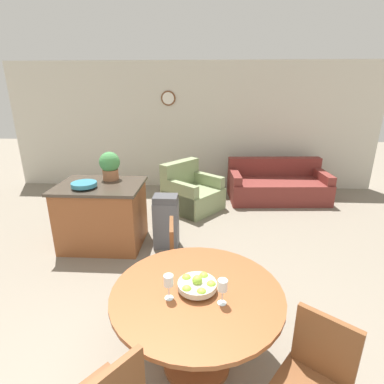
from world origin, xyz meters
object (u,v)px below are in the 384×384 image
at_px(armchair, 191,194).
at_px(kitchen_island, 103,215).
at_px(dining_chair_near_right, 314,379).
at_px(wine_glass_right, 223,286).
at_px(dining_table, 197,309).
at_px(wine_glass_left, 169,282).
at_px(couch, 277,186).
at_px(fruit_bowl, 197,285).
at_px(potted_plant, 110,165).
at_px(dining_chair_far_side, 183,257).
at_px(teal_bowl, 84,184).
at_px(trash_bin, 166,222).

bearing_deg(armchair, kitchen_island, 179.11).
height_order(dining_chair_near_right, wine_glass_right, wine_glass_right).
bearing_deg(armchair, dining_table, -137.01).
relative_size(dining_table, wine_glass_left, 6.72).
bearing_deg(wine_glass_right, couch, 72.66).
height_order(wine_glass_right, armchair, wine_glass_right).
relative_size(fruit_bowl, couch, 0.15).
distance_m(fruit_bowl, kitchen_island, 2.45).
xyz_separation_m(wine_glass_left, potted_plant, (-1.13, 2.30, 0.26)).
distance_m(dining_chair_far_side, kitchen_island, 1.66).
distance_m(dining_chair_far_side, wine_glass_left, 1.04).
bearing_deg(dining_table, fruit_bowl, -46.92).
distance_m(teal_bowl, trash_bin, 1.21).
relative_size(dining_chair_far_side, kitchen_island, 0.75).
distance_m(dining_chair_near_right, trash_bin, 2.73).
bearing_deg(dining_chair_near_right, couch, -61.13).
xyz_separation_m(dining_table, fruit_bowl, (0.00, -0.00, 0.22)).
relative_size(dining_chair_near_right, wine_glass_left, 4.50).
relative_size(wine_glass_left, teal_bowl, 0.59).
distance_m(teal_bowl, armchair, 2.17).
xyz_separation_m(dining_chair_near_right, trash_bin, (-1.25, 2.43, -0.10)).
relative_size(kitchen_island, potted_plant, 2.87).
relative_size(trash_bin, armchair, 0.63).
xyz_separation_m(dining_chair_far_side, wine_glass_right, (0.36, -0.99, 0.39)).
relative_size(dining_chair_near_right, wine_glass_right, 4.50).
bearing_deg(trash_bin, wine_glass_left, -81.25).
height_order(trash_bin, couch, couch).
distance_m(dining_chair_near_right, fruit_bowl, 0.93).
distance_m(kitchen_island, armchair, 1.85).
relative_size(couch, armchair, 1.62).
bearing_deg(fruit_bowl, dining_chair_far_side, 101.65).
bearing_deg(wine_glass_right, dining_chair_far_side, 109.79).
xyz_separation_m(dining_chair_near_right, wine_glass_left, (-0.94, 0.39, 0.39)).
height_order(potted_plant, armchair, potted_plant).
bearing_deg(dining_table, wine_glass_right, -35.29).
bearing_deg(kitchen_island, trash_bin, -1.32).
bearing_deg(potted_plant, dining_chair_near_right, -52.38).
xyz_separation_m(wine_glass_right, potted_plant, (-1.52, 2.33, 0.26)).
bearing_deg(dining_chair_near_right, wine_glass_left, 15.42).
distance_m(wine_glass_right, couch, 4.37).
bearing_deg(wine_glass_right, potted_plant, 123.04).
relative_size(kitchen_island, couch, 0.59).
distance_m(dining_chair_near_right, wine_glass_left, 1.09).
bearing_deg(potted_plant, fruit_bowl, -58.76).
relative_size(potted_plant, armchair, 0.33).
bearing_deg(couch, trash_bin, -137.60).
relative_size(dining_chair_near_right, kitchen_island, 0.75).
height_order(potted_plant, couch, potted_plant).
distance_m(kitchen_island, teal_bowl, 0.55).
xyz_separation_m(kitchen_island, teal_bowl, (-0.14, -0.17, 0.50)).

